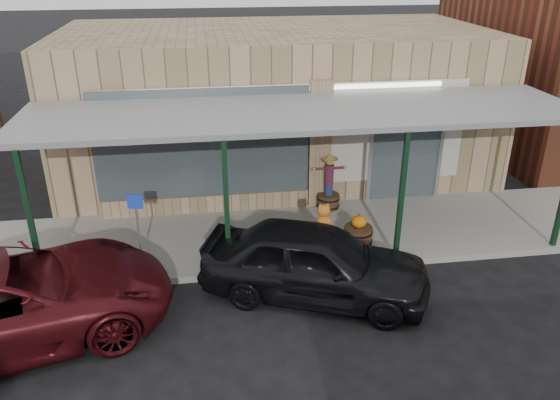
{
  "coord_description": "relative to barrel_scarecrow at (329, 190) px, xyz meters",
  "views": [
    {
      "loc": [
        -2.16,
        -7.62,
        6.24
      ],
      "look_at": [
        -0.67,
        2.6,
        1.47
      ],
      "focal_mm": 35.0,
      "sensor_mm": 36.0,
      "label": 1
    }
  ],
  "objects": [
    {
      "name": "ground",
      "position": [
        -0.91,
        -4.8,
        -0.65
      ],
      "size": [
        120.0,
        120.0,
        0.0
      ],
      "primitive_type": "plane",
      "color": "black",
      "rests_on": "ground"
    },
    {
      "name": "sidewalk",
      "position": [
        -0.91,
        -1.2,
        -0.57
      ],
      "size": [
        40.0,
        3.2,
        0.15
      ],
      "primitive_type": "cube",
      "color": "gray",
      "rests_on": "ground"
    },
    {
      "name": "storefront",
      "position": [
        -0.91,
        3.36,
        1.45
      ],
      "size": [
        12.0,
        6.25,
        4.2
      ],
      "color": "tan",
      "rests_on": "ground"
    },
    {
      "name": "awning",
      "position": [
        -0.91,
        -1.24,
        2.36
      ],
      "size": [
        12.0,
        3.0,
        3.04
      ],
      "color": "slate",
      "rests_on": "ground"
    },
    {
      "name": "block_buildings_near",
      "position": [
        1.1,
        4.4,
        3.12
      ],
      "size": [
        61.0,
        8.0,
        8.0
      ],
      "color": "brown",
      "rests_on": "ground"
    },
    {
      "name": "barrel_scarecrow",
      "position": [
        0.0,
        0.0,
        0.0
      ],
      "size": [
        0.85,
        0.74,
        1.47
      ],
      "rotation": [
        0.0,
        0.0,
        -0.41
      ],
      "color": "#452D1B",
      "rests_on": "sidewalk"
    },
    {
      "name": "barrel_pumpkin",
      "position": [
        0.24,
        -1.95,
        -0.23
      ],
      "size": [
        0.63,
        0.63,
        0.75
      ],
      "rotation": [
        0.0,
        0.0,
        -0.0
      ],
      "color": "#452D1B",
      "rests_on": "sidewalk"
    },
    {
      "name": "handicap_sign",
      "position": [
        -4.54,
        -2.01,
        0.51
      ],
      "size": [
        0.32,
        0.08,
        1.56
      ],
      "rotation": [
        0.0,
        0.0,
        -0.18
      ],
      "color": "gray",
      "rests_on": "sidewalk"
    },
    {
      "name": "parked_sedan",
      "position": [
        -1.09,
        -3.56,
        0.11
      ],
      "size": [
        4.74,
        3.26,
        1.6
      ],
      "rotation": [
        0.0,
        0.0,
        1.19
      ],
      "color": "black",
      "rests_on": "ground"
    },
    {
      "name": "car_maroon",
      "position": [
        -6.64,
        -4.14,
        0.15
      ],
      "size": [
        6.23,
        4.16,
        1.59
      ],
      "primitive_type": "imported",
      "rotation": [
        0.0,
        0.0,
        1.86
      ],
      "color": "#4A0E13",
      "rests_on": "ground"
    }
  ]
}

